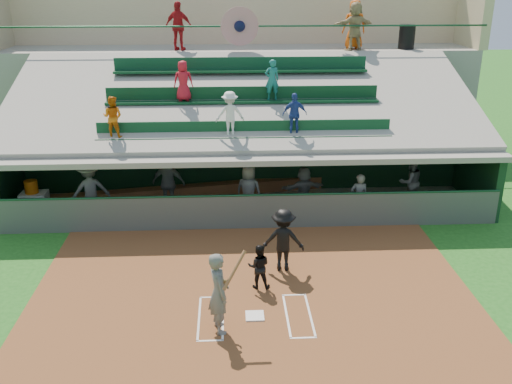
{
  "coord_description": "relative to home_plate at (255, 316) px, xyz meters",
  "views": [
    {
      "loc": [
        -0.56,
        -11.4,
        7.48
      ],
      "look_at": [
        0.21,
        3.5,
        1.8
      ],
      "focal_mm": 40.0,
      "sensor_mm": 36.0,
      "label": 1
    }
  ],
  "objects": [
    {
      "name": "dugout_player_e",
      "position": [
        3.62,
        5.42,
        0.79
      ],
      "size": [
        0.59,
        0.4,
        1.57
      ],
      "primitive_type": "imported",
      "rotation": [
        0.0,
        0.0,
        3.09
      ],
      "color": "#50534E",
      "rests_on": "dugout_floor"
    },
    {
      "name": "dugout_player_d",
      "position": [
        1.93,
        6.16,
        0.8
      ],
      "size": [
        1.53,
        0.76,
        1.58
      ],
      "primitive_type": "imported",
      "rotation": [
        0.0,
        0.0,
        3.35
      ],
      "color": "#555853",
      "rests_on": "dugout_floor"
    },
    {
      "name": "catcher",
      "position": [
        0.17,
        1.34,
        0.58
      ],
      "size": [
        0.61,
        0.49,
        1.18
      ],
      "primitive_type": "imported",
      "rotation": [
        0.0,
        0.0,
        3.07
      ],
      "color": "black",
      "rests_on": "dirt_slab"
    },
    {
      "name": "home_plate",
      "position": [
        0.0,
        0.0,
        0.0
      ],
      "size": [
        0.43,
        0.43,
        0.03
      ],
      "primitive_type": "cube",
      "color": "white",
      "rests_on": "dirt_slab"
    },
    {
      "name": "dugout_player_f",
      "position": [
        5.63,
        6.55,
        0.87
      ],
      "size": [
        0.98,
        0.84,
        1.73
      ],
      "primitive_type": "imported",
      "rotation": [
        0.0,
        0.0,
        3.39
      ],
      "color": "#525550",
      "rests_on": "dugout_floor"
    },
    {
      "name": "grandstand",
      "position": [
        -0.01,
        10.51,
        2.23
      ],
      "size": [
        20.4,
        10.4,
        7.8
      ],
      "color": "#4E534E",
      "rests_on": "ground"
    },
    {
      "name": "dugout_bench",
      "position": [
        0.17,
        8.11,
        0.22
      ],
      "size": [
        14.25,
        2.92,
        0.43
      ],
      "primitive_type": "cube",
      "rotation": [
        0.0,
        0.0,
        0.17
      ],
      "color": "brown",
      "rests_on": "dugout_floor"
    },
    {
      "name": "concourse_staff_b",
      "position": [
        4.75,
        12.77,
        5.55
      ],
      "size": [
        0.97,
        0.64,
        1.96
      ],
      "primitive_type": "imported",
      "rotation": [
        0.0,
        0.0,
        3.16
      ],
      "color": "#D4520C",
      "rests_on": "concourse_slab"
    },
    {
      "name": "dugout_floor",
      "position": [
        0.0,
        6.75,
        -0.02
      ],
      "size": [
        16.0,
        3.5,
        0.04
      ],
      "primitive_type": "cube",
      "color": "gray",
      "rests_on": "ground"
    },
    {
      "name": "trash_bin",
      "position": [
        6.96,
        12.64,
        5.06
      ],
      "size": [
        0.66,
        0.66,
        0.98
      ],
      "primitive_type": "cylinder",
      "color": "black",
      "rests_on": "concourse_slab"
    },
    {
      "name": "dugout_player_b",
      "position": [
        -2.55,
        6.58,
        0.97
      ],
      "size": [
        1.21,
        0.74,
        1.93
      ],
      "primitive_type": "imported",
      "rotation": [
        0.0,
        0.0,
        2.88
      ],
      "color": "#525550",
      "rests_on": "dugout_floor"
    },
    {
      "name": "batters_box_chalk",
      "position": [
        0.0,
        0.0,
        -0.01
      ],
      "size": [
        2.65,
        1.85,
        0.01
      ],
      "color": "white",
      "rests_on": "dirt_slab"
    },
    {
      "name": "white_table",
      "position": [
        -7.0,
        6.52,
        0.37
      ],
      "size": [
        0.85,
        0.64,
        0.73
      ],
      "primitive_type": "cube",
      "rotation": [
        0.0,
        0.0,
        0.02
      ],
      "color": "white",
      "rests_on": "dugout_floor"
    },
    {
      "name": "home_umpire",
      "position": [
        0.87,
        2.28,
        0.85
      ],
      "size": [
        1.2,
        0.79,
        1.74
      ],
      "primitive_type": "imported",
      "rotation": [
        0.0,
        0.0,
        3.0
      ],
      "color": "black",
      "rests_on": "dirt_slab"
    },
    {
      "name": "concourse_staff_a",
      "position": [
        -2.45,
        12.62,
        5.53
      ],
      "size": [
        1.22,
        0.82,
        1.93
      ],
      "primitive_type": "imported",
      "rotation": [
        0.0,
        0.0,
        2.8
      ],
      "color": "#A71318",
      "rests_on": "concourse_slab"
    },
    {
      "name": "ground",
      "position": [
        0.0,
        0.0,
        -0.04
      ],
      "size": [
        100.0,
        100.0,
        0.0
      ],
      "primitive_type": "plane",
      "color": "#1D5818",
      "rests_on": "ground"
    },
    {
      "name": "concourse_staff_c",
      "position": [
        4.68,
        12.31,
        5.52
      ],
      "size": [
        1.86,
        1.14,
        1.92
      ],
      "primitive_type": "imported",
      "rotation": [
        0.0,
        0.0,
        3.49
      ],
      "color": "tan",
      "rests_on": "concourse_slab"
    },
    {
      "name": "water_cooler",
      "position": [
        -7.04,
        6.5,
        0.95
      ],
      "size": [
        0.43,
        0.43,
        0.43
      ],
      "primitive_type": "cylinder",
      "color": "#D05F0C",
      "rests_on": "white_table"
    },
    {
      "name": "batter_at_plate",
      "position": [
        -0.81,
        -0.48,
        0.94
      ],
      "size": [
        0.94,
        0.81,
        1.95
      ],
      "color": "#525450",
      "rests_on": "dirt_slab"
    },
    {
      "name": "dirt_slab",
      "position": [
        0.0,
        0.5,
        -0.03
      ],
      "size": [
        11.0,
        9.0,
        0.02
      ],
      "primitive_type": "cube",
      "color": "brown",
      "rests_on": "ground"
    },
    {
      "name": "concourse_slab",
      "position": [
        0.0,
        13.5,
        2.26
      ],
      "size": [
        20.0,
        3.0,
        4.6
      ],
      "primitive_type": "cube",
      "color": "gray",
      "rests_on": "ground"
    },
    {
      "name": "dugout_player_a",
      "position": [
        -5.03,
        6.09,
        0.96
      ],
      "size": [
        1.41,
        1.1,
        1.91
      ],
      "primitive_type": "imported",
      "rotation": [
        0.0,
        0.0,
        3.5
      ],
      "color": "#565954",
      "rests_on": "dugout_floor"
    },
    {
      "name": "dugout_player_c",
      "position": [
        0.1,
        5.91,
        0.89
      ],
      "size": [
        1.01,
        0.84,
        1.76
      ],
      "primitive_type": "imported",
      "rotation": [
        0.0,
        0.0,
        2.76
      ],
      "color": "#52544F",
      "rests_on": "dugout_floor"
    }
  ]
}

